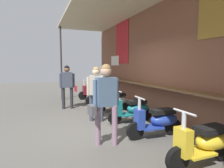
# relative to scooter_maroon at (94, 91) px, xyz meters

# --- Properties ---
(ground_plane) EXTENTS (29.71, 29.71, 0.00)m
(ground_plane) POSITION_rel_scooter_maroon_xyz_m (4.06, -1.08, -0.39)
(ground_plane) COLOR #56544F
(market_stall_facade) EXTENTS (10.61, 2.68, 3.76)m
(market_stall_facade) POSITION_rel_scooter_maroon_xyz_m (4.05, 0.76, 1.70)
(market_stall_facade) COLOR brown
(market_stall_facade) RESTS_ON ground_plane
(scooter_maroon) EXTENTS (0.46, 1.40, 0.97)m
(scooter_maroon) POSITION_rel_scooter_maroon_xyz_m (0.00, 0.00, 0.00)
(scooter_maroon) COLOR maroon
(scooter_maroon) RESTS_ON ground_plane
(scooter_red) EXTENTS (0.47, 1.40, 0.97)m
(scooter_red) POSITION_rel_scooter_maroon_xyz_m (1.39, -0.00, 0.00)
(scooter_red) COLOR red
(scooter_red) RESTS_ON ground_plane
(scooter_silver) EXTENTS (0.49, 1.40, 0.97)m
(scooter_silver) POSITION_rel_scooter_maroon_xyz_m (2.69, -0.00, 0.00)
(scooter_silver) COLOR #B2B5BA
(scooter_silver) RESTS_ON ground_plane
(scooter_teal) EXTENTS (0.46, 1.40, 0.97)m
(scooter_teal) POSITION_rel_scooter_maroon_xyz_m (4.10, 0.00, 0.00)
(scooter_teal) COLOR #197075
(scooter_teal) RESTS_ON ground_plane
(scooter_blue) EXTENTS (0.47, 1.40, 0.97)m
(scooter_blue) POSITION_rel_scooter_maroon_xyz_m (5.34, -0.00, 0.00)
(scooter_blue) COLOR #233D9E
(scooter_blue) RESTS_ON ground_plane
(scooter_yellow) EXTENTS (0.46, 1.40, 0.97)m
(scooter_yellow) POSITION_rel_scooter_maroon_xyz_m (6.68, 0.00, 0.00)
(scooter_yellow) COLOR gold
(scooter_yellow) RESTS_ON ground_plane
(shopper_with_handbag) EXTENTS (0.30, 0.67, 1.67)m
(shopper_with_handbag) POSITION_rel_scooter_maroon_xyz_m (1.62, -1.52, 0.63)
(shopper_with_handbag) COLOR #232328
(shopper_with_handbag) RESTS_ON ground_plane
(shopper_browsing) EXTENTS (0.31, 0.54, 1.63)m
(shopper_browsing) POSITION_rel_scooter_maroon_xyz_m (3.62, -0.98, 0.61)
(shopper_browsing) COLOR #383D4C
(shopper_browsing) RESTS_ON ground_plane
(shopper_passing) EXTENTS (0.31, 0.67, 1.70)m
(shopper_passing) POSITION_rel_scooter_maroon_xyz_m (5.32, -1.29, 0.65)
(shopper_passing) COLOR gray
(shopper_passing) RESTS_ON ground_plane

